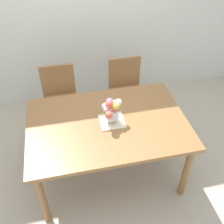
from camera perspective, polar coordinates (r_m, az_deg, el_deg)
name	(u,v)px	position (r m, az deg, el deg)	size (l,w,h in m)	color
ground_plane	(108,170)	(3.21, -0.86, -12.34)	(12.00, 12.00, 0.00)	#B7AD99
back_wall	(82,4)	(3.71, -6.56, 22.08)	(7.00, 0.10, 2.80)	silver
dining_table	(107,128)	(2.70, -1.00, -3.54)	(1.58, 1.08, 0.77)	olive
chair_left	(60,96)	(3.45, -11.07, 3.44)	(0.42, 0.42, 0.90)	olive
chair_right	(126,87)	(3.54, 3.03, 5.32)	(0.42, 0.42, 0.90)	olive
placemat	(112,121)	(2.64, 0.00, -1.91)	(0.24, 0.24, 0.01)	beige
flower_vase	(112,110)	(2.55, -0.06, 0.34)	(0.21, 0.20, 0.25)	silver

